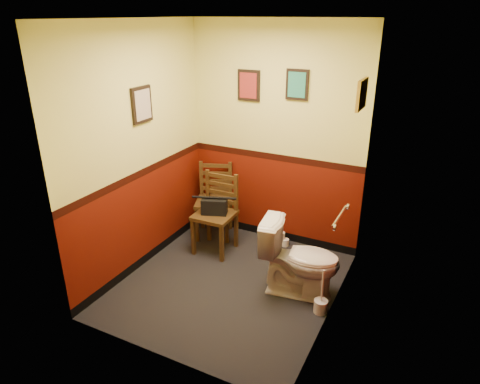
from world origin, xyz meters
name	(u,v)px	position (x,y,z in m)	size (l,w,h in m)	color
floor	(230,284)	(0.00, 0.00, 0.00)	(2.20, 2.40, 0.00)	black
ceiling	(227,18)	(0.00, 0.00, 2.70)	(2.20, 2.40, 0.00)	silver
wall_back	(275,138)	(0.00, 1.20, 1.35)	(2.20, 2.70, 0.00)	#581206
wall_front	(153,216)	(0.00, -1.20, 1.35)	(2.20, 2.70, 0.00)	#581206
wall_left	(139,153)	(-1.10, 0.00, 1.35)	(2.40, 2.70, 0.00)	#581206
wall_right	(340,187)	(1.10, 0.00, 1.35)	(2.40, 2.70, 0.00)	#581206
grab_bar	(340,216)	(1.07, 0.25, 0.95)	(0.05, 0.56, 0.06)	silver
framed_print_back_a	(249,85)	(-0.35, 1.18, 1.95)	(0.28, 0.04, 0.36)	black
framed_print_back_b	(297,85)	(0.25, 1.18, 2.00)	(0.26, 0.04, 0.34)	black
framed_print_left	(142,105)	(-1.08, 0.10, 1.85)	(0.04, 0.30, 0.38)	black
framed_print_right	(362,94)	(1.08, 0.60, 2.05)	(0.04, 0.34, 0.28)	olive
toilet	(300,259)	(0.72, 0.19, 0.40)	(0.46, 0.82, 0.81)	white
toilet_brush	(321,305)	(1.03, -0.02, 0.08)	(0.14, 0.14, 0.49)	silver
chair_left	(214,200)	(-0.72, 0.95, 0.48)	(0.58, 0.58, 0.96)	#402B13
chair_right	(216,214)	(-0.50, 0.61, 0.49)	(0.46, 0.46, 0.97)	#402B13
handbag	(214,206)	(-0.50, 0.56, 0.60)	(0.34, 0.25, 0.22)	black
tp_stack	(281,239)	(0.18, 1.05, 0.07)	(0.20, 0.11, 0.18)	silver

